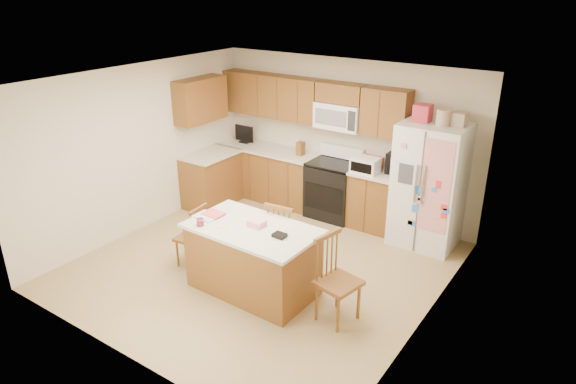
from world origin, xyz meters
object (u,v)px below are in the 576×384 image
Objects in this scene: stove at (334,188)px; windsor_chair_left at (193,237)px; windsor_chair_right at (337,281)px; island at (253,258)px; refrigerator at (429,184)px; windsor_chair_back at (284,238)px.

stove is 1.29× the size of windsor_chair_left.
windsor_chair_right is (1.40, -2.40, 0.01)m from stove.
stove is at bearing 96.16° from island.
windsor_chair_left is (-2.35, -2.37, -0.51)m from refrigerator.
stove is at bearing 72.25° from windsor_chair_left.
refrigerator is 2.39m from windsor_chair_right.
windsor_chair_right is (2.18, 0.03, 0.08)m from windsor_chair_left.
refrigerator is 2.24m from windsor_chair_back.
windsor_chair_back is 0.96× the size of windsor_chair_right.
island is 1.05m from windsor_chair_left.
refrigerator reaches higher than windsor_chair_back.
windsor_chair_left is at bearing -134.74° from refrigerator.
stove is at bearing 177.70° from refrigerator.
stove is 1.88m from windsor_chair_back.
windsor_chair_right reaches higher than windsor_chair_left.
island is at bearing -94.41° from windsor_chair_back.
refrigerator is 3.38m from windsor_chair_left.
windsor_chair_back is 1.22m from windsor_chair_right.
island is 1.84× the size of windsor_chair_left.
windsor_chair_back is at bearing 153.24° from windsor_chair_right.
refrigerator is at bearing 54.93° from windsor_chair_back.
windsor_chair_right is at bearing 0.78° from windsor_chair_left.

